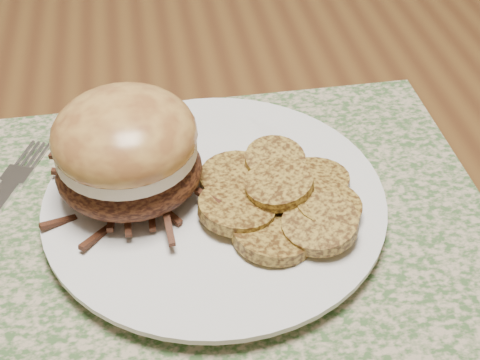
% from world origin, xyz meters
% --- Properties ---
extents(dining_table, '(1.50, 0.90, 0.75)m').
position_xyz_m(dining_table, '(0.00, 0.00, 0.67)').
color(dining_table, brown).
rests_on(dining_table, ground).
extents(placemat, '(0.45, 0.33, 0.00)m').
position_xyz_m(placemat, '(0.09, -0.07, 0.75)').
color(placemat, '#3F6031').
rests_on(placemat, dining_table).
extents(dinner_plate, '(0.26, 0.26, 0.02)m').
position_xyz_m(dinner_plate, '(0.09, -0.06, 0.76)').
color(dinner_plate, white).
rests_on(dinner_plate, placemat).
extents(pork_sandwich, '(0.13, 0.13, 0.09)m').
position_xyz_m(pork_sandwich, '(0.03, -0.05, 0.81)').
color(pork_sandwich, black).
rests_on(pork_sandwich, dinner_plate).
extents(roasted_potatoes, '(0.15, 0.16, 0.03)m').
position_xyz_m(roasted_potatoes, '(0.14, -0.08, 0.78)').
color(roasted_potatoes, olive).
rests_on(roasted_potatoes, dinner_plate).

